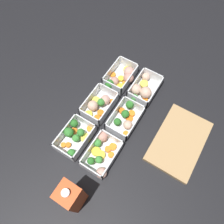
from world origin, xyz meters
The scene contains 9 objects.
ground_plane centered at (0.00, 0.00, 0.00)m, with size 4.00×4.00×0.00m, color black.
container_near_left centered at (-0.17, -0.05, 0.02)m, with size 0.17×0.12×0.06m.
container_near_center centered at (0.00, -0.07, 0.02)m, with size 0.16×0.10×0.06m.
container_near_right centered at (0.17, -0.07, 0.02)m, with size 0.16×0.11×0.06m.
container_far_left centered at (-0.17, 0.06, 0.02)m, with size 0.16×0.11×0.06m.
container_far_center centered at (-0.01, 0.06, 0.02)m, with size 0.16×0.10×0.06m.
container_far_right centered at (0.18, 0.06, 0.02)m, with size 0.16×0.12×0.06m.
juice_carton centered at (0.36, 0.07, 0.10)m, with size 0.07×0.07×0.20m.
cutting_board centered at (-0.04, 0.29, 0.01)m, with size 0.28×0.18×0.02m.
Camera 1 is at (0.35, 0.22, 0.84)m, focal length 35.00 mm.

